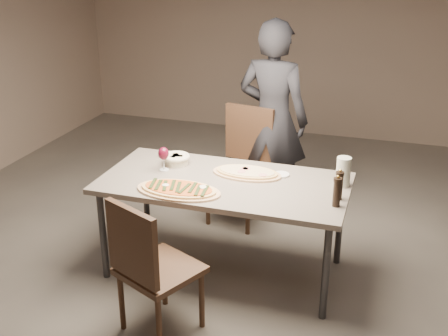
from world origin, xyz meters
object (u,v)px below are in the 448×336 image
(dining_table, at_px, (224,188))
(carafe, at_px, (343,172))
(zucchini_pizza, at_px, (179,190))
(chair_near, at_px, (149,263))
(diner, at_px, (273,119))
(ham_pizza, at_px, (247,173))
(chair_far, at_px, (243,158))
(pepper_mill_left, at_px, (337,192))
(bread_basket, at_px, (176,158))

(dining_table, bearing_deg, carafe, 11.93)
(carafe, bearing_deg, zucchini_pizza, -156.99)
(chair_near, height_order, diner, diner)
(zucchini_pizza, bearing_deg, dining_table, 57.97)
(ham_pizza, relative_size, chair_far, 0.51)
(diner, bearing_deg, chair_near, 90.16)
(dining_table, height_order, pepper_mill_left, pepper_mill_left)
(ham_pizza, xyz_separation_m, chair_far, (-0.25, 0.76, -0.19))
(ham_pizza, relative_size, chair_near, 0.55)
(ham_pizza, bearing_deg, carafe, -16.93)
(bread_basket, bearing_deg, dining_table, -24.08)
(bread_basket, xyz_separation_m, chair_far, (0.34, 0.72, -0.22))
(zucchini_pizza, distance_m, carafe, 1.17)
(dining_table, height_order, diner, diner)
(ham_pizza, relative_size, diner, 0.29)
(carafe, distance_m, chair_near, 1.51)
(pepper_mill_left, relative_size, carafe, 1.03)
(diner, bearing_deg, chair_far, 52.74)
(bread_basket, bearing_deg, chair_near, -76.94)
(carafe, bearing_deg, pepper_mill_left, -90.00)
(pepper_mill_left, distance_m, chair_near, 1.29)
(dining_table, distance_m, pepper_mill_left, 0.86)
(pepper_mill_left, bearing_deg, chair_near, -145.84)
(dining_table, distance_m, diner, 1.15)
(ham_pizza, xyz_separation_m, pepper_mill_left, (0.70, -0.33, 0.09))
(zucchini_pizza, relative_size, bread_basket, 2.88)
(bread_basket, bearing_deg, diner, 59.30)
(ham_pizza, distance_m, pepper_mill_left, 0.78)
(pepper_mill_left, distance_m, carafe, 0.35)
(ham_pizza, height_order, diner, diner)
(pepper_mill_left, height_order, chair_far, chair_far)
(dining_table, relative_size, ham_pizza, 3.44)
(bread_basket, bearing_deg, ham_pizza, -4.23)
(ham_pizza, distance_m, chair_far, 0.83)
(ham_pizza, bearing_deg, chair_near, -125.99)
(dining_table, bearing_deg, ham_pizza, 51.49)
(carafe, height_order, diner, diner)
(zucchini_pizza, relative_size, carafe, 2.85)
(pepper_mill_left, distance_m, chair_far, 1.48)
(pepper_mill_left, height_order, carafe, pepper_mill_left)
(carafe, bearing_deg, diner, 127.62)
(chair_far, bearing_deg, diner, -125.51)
(chair_near, bearing_deg, carafe, 70.32)
(dining_table, distance_m, ham_pizza, 0.22)
(bread_basket, bearing_deg, zucchini_pizza, -65.94)
(zucchini_pizza, height_order, carafe, carafe)
(dining_table, distance_m, chair_far, 0.94)
(carafe, bearing_deg, chair_far, 141.70)
(bread_basket, height_order, carafe, carafe)
(diner, bearing_deg, pepper_mill_left, 128.12)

